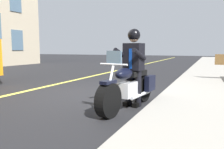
% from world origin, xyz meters
% --- Properties ---
extents(ground_plane, '(80.00, 80.00, 0.00)m').
position_xyz_m(ground_plane, '(0.00, 0.00, 0.00)').
color(ground_plane, black).
extents(lane_center_stripe, '(60.00, 0.16, 0.01)m').
position_xyz_m(lane_center_stripe, '(0.00, -2.00, 0.01)').
color(lane_center_stripe, '#E5DB4C').
rests_on(lane_center_stripe, ground_plane).
extents(motorcycle_main, '(2.22, 0.78, 1.26)m').
position_xyz_m(motorcycle_main, '(0.83, 1.54, 0.45)').
color(motorcycle_main, black).
rests_on(motorcycle_main, ground_plane).
extents(rider_main, '(0.67, 0.61, 1.74)m').
position_xyz_m(rider_main, '(0.64, 1.56, 1.04)').
color(rider_main, black).
rests_on(rider_main, ground_plane).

